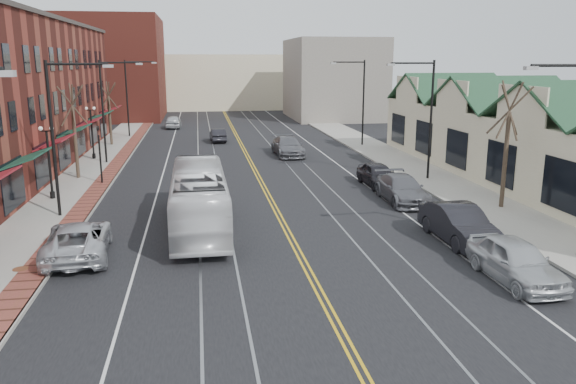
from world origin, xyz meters
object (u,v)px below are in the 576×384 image
object	(u,v)px
transit_bus	(199,198)
parked_suv	(78,240)
parked_car_d	(378,175)
parked_car_c	(402,189)
parked_car_a	(516,261)
parked_car_b	(459,224)

from	to	relation	value
transit_bus	parked_suv	xyz separation A→B (m)	(-5.11, -3.40, -0.76)
parked_suv	parked_car_d	distance (m)	20.20
parked_car_c	parked_car_d	bearing A→B (deg)	92.39
parked_car_a	parked_car_b	xyz separation A→B (m)	(0.00, 4.76, 0.04)
parked_suv	parked_car_b	distance (m)	16.81
parked_suv	parked_car_c	distance (m)	18.25
parked_car_d	parked_suv	bearing A→B (deg)	-148.56
parked_car_a	parked_car_b	bearing A→B (deg)	88.42
parked_suv	parked_car_b	bearing A→B (deg)	172.55
parked_suv	parked_car_c	world-z (taller)	parked_car_c
parked_car_c	transit_bus	bearing A→B (deg)	-162.02
transit_bus	parked_car_d	world-z (taller)	transit_bus
parked_car_a	parked_car_c	xyz separation A→B (m)	(0.08, 12.32, -0.04)
parked_suv	parked_car_d	bearing A→B (deg)	-151.54
parked_car_d	parked_car_b	bearing A→B (deg)	-92.30
parked_car_c	parked_car_d	distance (m)	4.30
parked_suv	parked_car_b	xyz separation A→B (m)	(16.80, -0.64, 0.09)
parked_car_b	parked_suv	bearing A→B (deg)	176.50
parked_suv	parked_car_d	xyz separation A→B (m)	(16.80, 11.22, 0.00)
transit_bus	parked_car_d	size ratio (longest dim) A/B	2.43
parked_car_c	parked_car_a	bearing A→B (deg)	-89.09
transit_bus	parked_car_d	xyz separation A→B (m)	(11.69, 7.82, -0.76)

